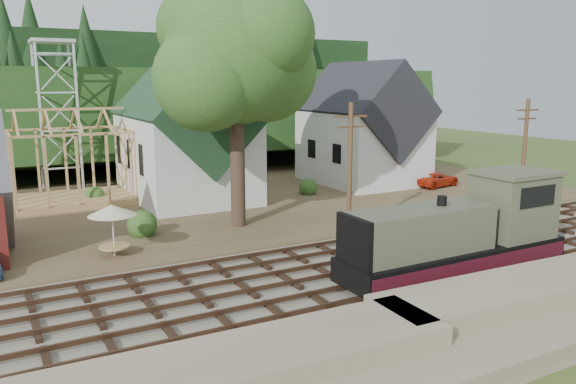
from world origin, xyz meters
TOP-DOWN VIEW (x-y plane):
  - ground at (0.00, 0.00)m, footprint 140.00×140.00m
  - embankment at (0.00, -8.50)m, footprint 64.00×5.00m
  - railroad_bed at (0.00, 0.00)m, footprint 64.00×11.00m
  - village_flat at (0.00, 18.00)m, footprint 64.00×26.00m
  - hillside at (0.00, 42.00)m, footprint 70.00×28.96m
  - ridge at (0.00, 58.00)m, footprint 80.00×20.00m
  - church at (2.00, 19.68)m, footprint 8.40×15.17m
  - farmhouse at (18.00, 19.00)m, footprint 8.40×10.80m
  - timber_frame at (-6.00, 22.00)m, footprint 8.20×6.20m
  - lattice_tower at (-6.00, 28.00)m, footprint 3.20×3.20m
  - big_tree at (2.17, 10.08)m, footprint 10.90×8.40m
  - telegraph_pole_near at (7.00, 5.20)m, footprint 2.20×0.28m
  - telegraph_pole_far at (22.00, 5.20)m, footprint 2.20×0.28m
  - locomotive at (7.75, -3.00)m, footprint 11.78×2.95m
  - car_red at (22.31, 14.09)m, footprint 4.78×2.80m
  - patio_set at (-6.15, 7.40)m, footprint 2.42×2.42m

SIDE VIEW (x-z plane):
  - ground at x=0.00m, z-range 0.00..0.00m
  - embankment at x=0.00m, z-range -0.80..0.80m
  - hillside at x=0.00m, z-range -6.37..6.37m
  - ridge at x=0.00m, z-range -6.00..6.00m
  - railroad_bed at x=0.00m, z-range 0.00..0.16m
  - village_flat at x=0.00m, z-range 0.00..0.30m
  - car_red at x=22.31m, z-range 0.30..1.55m
  - locomotive at x=7.75m, z-range -0.26..4.46m
  - patio_set at x=-6.15m, z-range 1.25..3.94m
  - timber_frame at x=-6.00m, z-range -0.23..6.76m
  - telegraph_pole_near at x=7.00m, z-range 0.25..8.25m
  - telegraph_pole_far at x=22.00m, z-range 0.25..8.25m
  - farmhouse at x=18.00m, z-range -0.43..10.17m
  - church at x=2.00m, z-range -1.32..11.68m
  - lattice_tower at x=-6.00m, z-range 3.97..16.10m
  - big_tree at x=2.17m, z-range 2.87..17.57m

